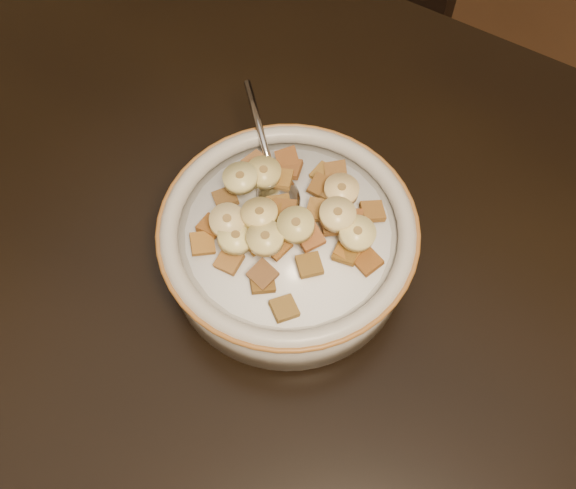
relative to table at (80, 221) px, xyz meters
The scene contains 47 objects.
floor 0.78m from the table, ahead, with size 4.00×4.50×0.10m, color #422816.
table is the anchor object (origin of this frame).
chair 0.66m from the table, 97.28° to the left, with size 0.41×0.41×0.92m, color black.
cereal_bowl 0.23m from the table, 16.72° to the left, with size 0.22×0.22×0.05m, color #B5B0A5.
milk 0.23m from the table, 16.72° to the left, with size 0.18×0.18×0.00m, color white.
spoon 0.22m from the table, 25.32° to the left, with size 0.04×0.05×0.01m, color #ACADB0.
cereal_square_0 0.26m from the table, ahead, with size 0.02×0.02×0.01m, color brown.
cereal_square_1 0.26m from the table, ahead, with size 0.02×0.02×0.01m, color olive.
cereal_square_2 0.23m from the table, 19.94° to the left, with size 0.02×0.02×0.01m, color olive.
cereal_square_3 0.26m from the table, 21.20° to the left, with size 0.02×0.02×0.01m, color #986230.
cereal_square_4 0.29m from the table, 14.25° to the left, with size 0.02×0.02×0.01m, color brown.
cereal_square_5 0.30m from the table, 23.51° to the left, with size 0.02×0.02×0.01m, color brown.
cereal_square_6 0.24m from the table, ahead, with size 0.02×0.02×0.01m, color #9D6027.
cereal_square_7 0.29m from the table, 14.60° to the left, with size 0.02×0.02×0.01m, color #9C511B.
cereal_square_8 0.31m from the table, 13.77° to the left, with size 0.02×0.02×0.01m, color #934F1B.
cereal_square_9 0.24m from the table, 18.36° to the left, with size 0.02×0.02×0.01m, color brown.
cereal_square_10 0.20m from the table, 35.62° to the left, with size 0.02×0.02×0.01m, color #955C35.
cereal_square_11 0.18m from the table, 10.90° to the left, with size 0.02×0.02×0.01m, color brown.
cereal_square_12 0.29m from the table, 21.15° to the left, with size 0.02×0.02×0.01m, color brown.
cereal_square_13 0.27m from the table, 25.14° to the left, with size 0.02×0.02×0.01m, color brown.
cereal_square_14 0.23m from the table, 33.33° to the left, with size 0.02×0.02×0.01m, color brown.
cereal_square_15 0.18m from the table, 22.39° to the left, with size 0.02×0.02×0.01m, color brown.
cereal_square_16 0.26m from the table, 32.15° to the left, with size 0.02×0.02×0.01m, color #8D601E.
cereal_square_17 0.29m from the table, 20.98° to the left, with size 0.02×0.02×0.01m, color brown.
cereal_square_18 0.23m from the table, 36.19° to the left, with size 0.02×0.02×0.01m, color brown.
cereal_square_19 0.22m from the table, 29.57° to the left, with size 0.02×0.02×0.01m, color olive.
cereal_square_20 0.23m from the table, ahead, with size 0.02×0.02×0.01m, color brown.
cereal_square_21 0.22m from the table, ahead, with size 0.02×0.02×0.01m, color #965E19.
cereal_square_22 0.25m from the table, 16.27° to the left, with size 0.02×0.02×0.01m, color brown.
cereal_square_23 0.23m from the table, ahead, with size 0.02×0.02×0.01m, color brown.
cereal_square_24 0.27m from the table, 18.57° to the left, with size 0.02×0.02×0.01m, color brown.
cereal_square_25 0.27m from the table, 32.22° to the left, with size 0.02×0.02×0.01m, color olive.
cereal_square_26 0.26m from the table, 13.89° to the left, with size 0.02×0.02×0.01m, color #9B592B.
cereal_square_27 0.18m from the table, ahead, with size 0.02×0.02×0.01m, color brown.
cereal_square_28 0.20m from the table, ahead, with size 0.02×0.02×0.01m, color brown.
cereal_square_29 0.24m from the table, 17.13° to the left, with size 0.02×0.02×0.01m, color brown.
cereal_square_30 0.26m from the table, 27.95° to the left, with size 0.02×0.02×0.01m, color brown.
banana_slice_0 0.22m from the table, 15.08° to the left, with size 0.03×0.03×0.01m, color #FFDE80.
banana_slice_1 0.20m from the table, 11.30° to the left, with size 0.03×0.03×0.01m, color #CDBA78.
banana_slice_2 0.30m from the table, 16.63° to the left, with size 0.03×0.03×0.01m, color #FFF394.
banana_slice_3 0.21m from the table, ahead, with size 0.03×0.03×0.01m, color #F3DE85.
banana_slice_4 0.25m from the table, 13.83° to the left, with size 0.03×0.03×0.01m, color #D1C875.
banana_slice_5 0.28m from the table, 18.94° to the left, with size 0.03×0.03×0.01m, color #F1DC8E.
banana_slice_6 0.21m from the table, 29.68° to the left, with size 0.03×0.03×0.01m, color tan.
banana_slice_7 0.23m from the table, ahead, with size 0.03×0.03×0.01m, color #CBBE64.
banana_slice_8 0.20m from the table, 26.25° to the left, with size 0.03×0.03×0.01m, color #E1D487.
banana_slice_9 0.28m from the table, 26.08° to the left, with size 0.03×0.03×0.01m, color #F0C874.
Camera 1 is at (0.36, -0.18, 1.29)m, focal length 40.00 mm.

